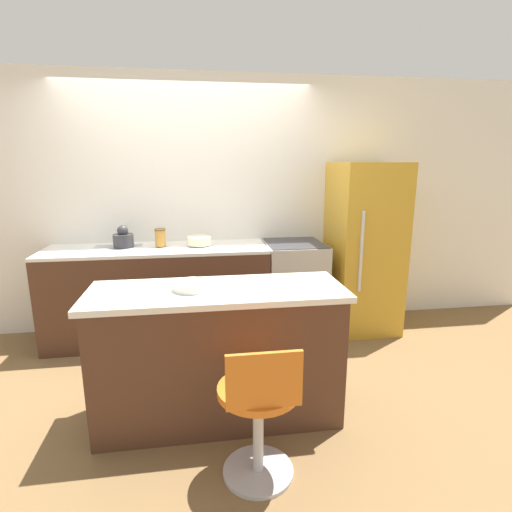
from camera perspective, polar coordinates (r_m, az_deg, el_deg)
ground_plane at (r=3.93m, az=-8.96°, el=-13.08°), size 14.00×14.00×0.00m
wall_back at (r=4.24m, az=-9.56°, el=7.19°), size 8.00×0.06×2.60m
back_counter at (r=4.09m, az=-13.67°, el=-5.21°), size 2.13×0.63×0.94m
kitchen_island at (r=2.80m, az=-5.34°, el=-13.72°), size 1.68×0.60×0.93m
oven_range at (r=4.18m, az=5.39°, el=-4.42°), size 0.59×0.65×0.94m
refrigerator at (r=4.29m, az=15.11°, el=1.12°), size 0.66×0.72×1.73m
stool_chair at (r=2.33m, az=0.45°, el=-21.60°), size 0.45×0.45×0.84m
kettle at (r=4.02m, az=-18.44°, el=2.36°), size 0.19×0.19×0.21m
mixing_bowl at (r=3.97m, az=-8.12°, el=2.19°), size 0.23×0.23×0.09m
canister_jar at (r=3.98m, az=-13.51°, el=2.61°), size 0.11×0.11×0.17m
fruit_bowl at (r=2.62m, az=-9.16°, el=-4.21°), size 0.24×0.24×0.05m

